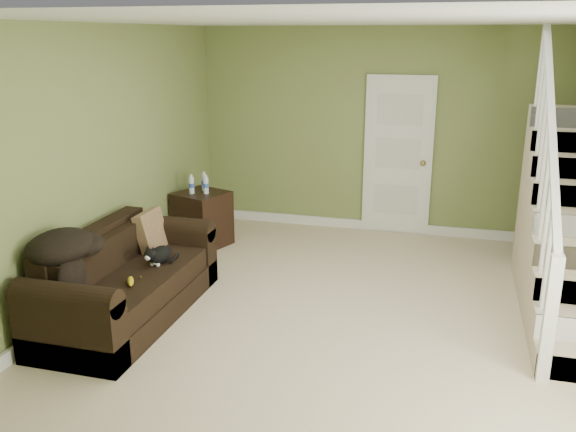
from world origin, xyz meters
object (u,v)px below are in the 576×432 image
Objects in this scene: side_table at (202,218)px; cat at (159,255)px; sofa at (125,285)px; banana at (131,281)px.

side_table reaches higher than cat.
sofa is 0.36m from banana.
sofa is 0.41m from cat.
side_table reaches higher than sofa.
cat is at bearing 59.90° from banana.
cat is 2.30× the size of banana.
side_table reaches higher than banana.
side_table is at bearing 93.04° from sofa.
cat is at bearing 49.78° from sofa.
sofa is at bearing -86.96° from side_table.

